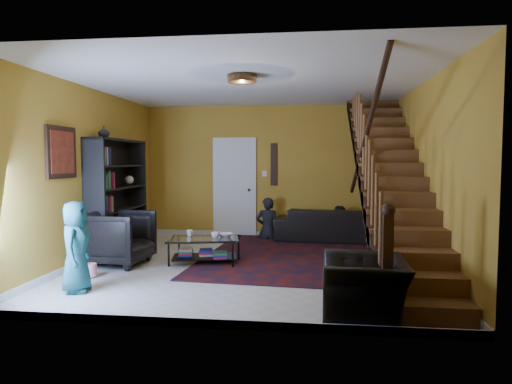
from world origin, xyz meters
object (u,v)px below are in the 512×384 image
(bookshelf, at_px, (118,199))
(sofa, at_px, (333,225))
(armchair_left, at_px, (118,238))
(coffee_table, at_px, (205,249))
(armchair_right, at_px, (364,288))

(bookshelf, relative_size, sofa, 0.87)
(armchair_left, bearing_deg, bookshelf, 28.30)
(armchair_left, relative_size, coffee_table, 0.80)
(sofa, relative_size, coffee_table, 1.96)
(armchair_right, bearing_deg, bookshelf, -123.80)
(sofa, bearing_deg, coffee_table, 51.62)
(sofa, height_order, armchair_left, armchair_left)
(armchair_left, relative_size, armchair_right, 0.97)
(armchair_left, height_order, coffee_table, armchair_left)
(sofa, distance_m, armchair_left, 4.27)
(coffee_table, bearing_deg, bookshelf, 160.93)
(armchair_right, bearing_deg, sofa, -176.22)
(armchair_right, bearing_deg, coffee_table, -133.20)
(coffee_table, bearing_deg, sofa, 47.15)
(bookshelf, bearing_deg, coffee_table, -19.07)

